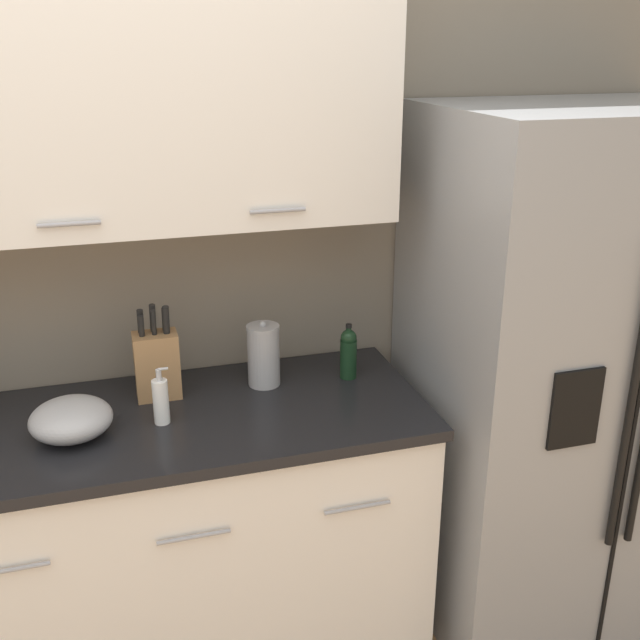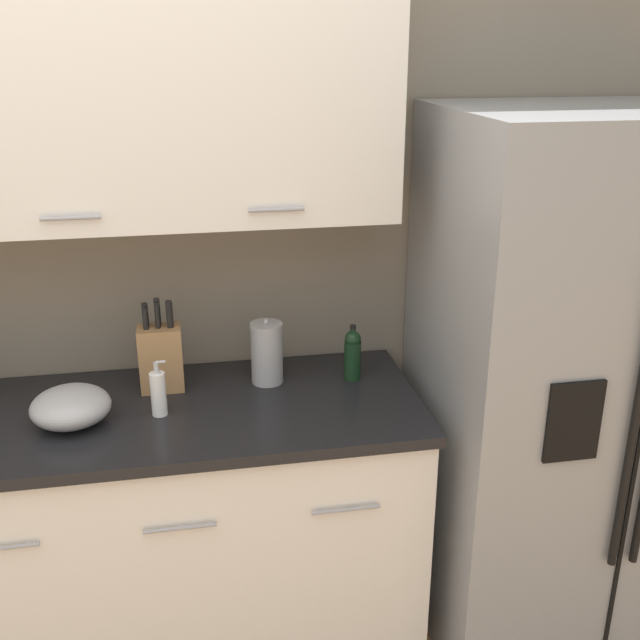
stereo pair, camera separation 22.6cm
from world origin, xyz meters
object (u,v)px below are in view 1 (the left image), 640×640
Objects in this scene: soap_dispenser at (161,401)px; steel_canister at (264,355)px; oil_bottle at (348,352)px; mixing_bowl at (71,419)px; refrigerator at (561,375)px; knife_block at (157,363)px.

steel_canister reaches higher than soap_dispenser.
oil_bottle is 0.88m from mixing_bowl.
refrigerator is 10.22× the size of soap_dispenser.
steel_canister is at bearing -1.47° from knife_block.
knife_block is at bearing 87.35° from soap_dispenser.
refrigerator is 8.15× the size of steel_canister.
soap_dispenser is (-1.33, 0.01, 0.09)m from refrigerator.
mixing_bowl is at bearing -170.25° from oil_bottle.
mixing_bowl is at bearing -177.90° from soap_dispenser.
mixing_bowl is (-0.59, -0.18, -0.05)m from steel_canister.
knife_block is at bearing 176.52° from oil_bottle.
knife_block is 0.32m from mixing_bowl.
steel_canister is at bearing 169.63° from refrigerator.
refrigerator is at bearing -0.55° from soap_dispenser.
mixing_bowl is (-0.25, -0.01, -0.02)m from soap_dispenser.
steel_canister is 0.95× the size of mixing_bowl.
knife_block reaches higher than oil_bottle.
oil_bottle is 0.86× the size of steel_canister.
refrigerator is at bearing -8.16° from knife_block.
knife_block is 0.18m from soap_dispenser.
oil_bottle is 0.28m from steel_canister.
soap_dispenser is 0.64m from oil_bottle.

